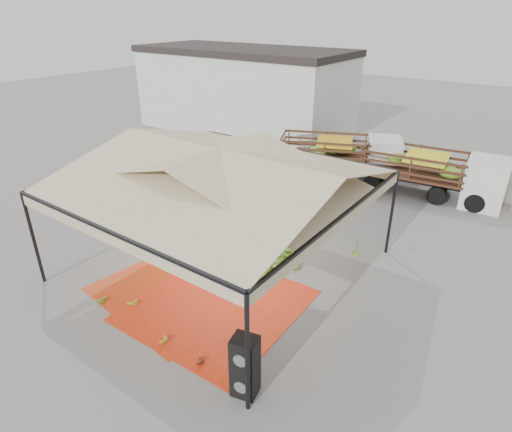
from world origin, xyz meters
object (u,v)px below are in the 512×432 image
Objects in this scene: speaker_stack at (245,366)px; truck_left at (345,151)px; truck_right at (438,170)px; vendor at (296,208)px; banana_heap at (244,230)px.

truck_left is at bearing 93.81° from speaker_stack.
truck_right reaches higher than speaker_stack.
vendor is 6.49m from truck_left.
truck_left is at bearing 172.86° from truck_right.
banana_heap is 0.81× the size of truck_right.
speaker_stack is at bearing -96.63° from truck_right.
truck_right is at bearing -25.75° from truck_left.
banana_heap is 8.60m from truck_left.
vendor is at bearing 69.12° from banana_heap.
banana_heap is 0.82× the size of truck_left.
truck_right is (0.20, 13.75, 0.49)m from speaker_stack.
speaker_stack reaches higher than banana_heap.
banana_heap is 3.02× the size of vendor.
speaker_stack is 14.52m from truck_left.
truck_right is (3.44, 6.29, 0.43)m from vendor.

